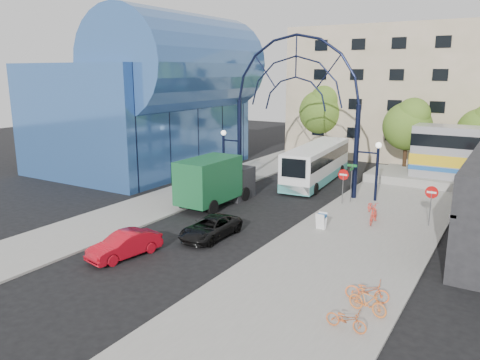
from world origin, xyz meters
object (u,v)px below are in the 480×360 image
Objects in this scene: sandwich_board at (321,219)px; green_truck at (216,181)px; city_bus at (317,163)px; red_sedan at (125,245)px; stop_sign at (343,178)px; tree_north_a at (409,124)px; black_suv at (210,228)px; bike_near_a at (372,208)px; gateway_arch at (295,82)px; bike_far_c at (346,319)px; tree_north_b at (323,109)px; bike_near_b at (373,215)px; bike_far_b at (368,302)px; street_name_sign at (352,175)px; bike_far_a at (367,290)px; do_not_enter_sign at (431,196)px.

green_truck is (-8.58, 1.50, 0.99)m from sandwich_board.
red_sedan is at bearing -100.29° from city_bus.
stop_sign is 14.23m from tree_north_a.
black_suv is 2.49× the size of bike_near_a.
bike_far_c is (10.57, -18.11, -8.03)m from gateway_arch.
tree_north_b is at bearing 93.08° from green_truck.
gateway_arch is 7.34× the size of bike_near_b.
sandwich_board reaches higher than bike_far_c.
city_bus is 7.53× the size of bike_far_c.
green_truck is at bearing -113.37° from city_bus.
stop_sign is 2.53× the size of sandwich_board.
bike_far_b is (10.27, -4.11, 0.02)m from black_suv.
bike_near_a is at bearing 28.75° from bike_far_b.
green_truck reaches higher than red_sedan.
bike_near_b is 1.19× the size of bike_far_c.
red_sedan is 2.52× the size of bike_far_c.
bike_far_c is at bearing -81.58° from tree_north_a.
street_name_sign is 9.66m from green_truck.
black_suv is at bearing 62.57° from bike_far_a.
green_truck is 11.06m from bike_near_b.
gateway_arch is 13.98m from tree_north_a.
tree_north_b is 29.08m from black_suv.
tree_north_b is at bearing 117.65° from street_name_sign.
black_suv is 10.19m from bike_near_b.
bike_far_c is at bearing -72.18° from street_name_sign.
bike_far_a is (5.78, -13.55, -1.41)m from stop_sign.
do_not_enter_sign is 0.21× the size of city_bus.
red_sedan reaches higher than bike_far_a.
do_not_enter_sign reaches higher than bike_near_a.
gateway_arch is 8.32× the size of bike_far_b.
bike_near_b is at bearing 28.15° from bike_far_b.
stop_sign is 0.89× the size of street_name_sign.
black_suv is (4.49, -28.35, -4.67)m from tree_north_b.
bike_near_a is at bearing -60.00° from tree_north_b.
tree_north_b is 0.68× the size of city_bus.
street_name_sign is at bearing 20.66° from bike_far_c.
red_sedan is 2.11× the size of bike_near_b.
green_truck is 17.14m from bike_far_b.
tree_north_b is 13.42m from city_bus.
bike_far_a is (10.10, -19.30, -1.08)m from city_bus.
gateway_arch is at bearing -102.08° from city_bus.
tree_north_a reaches higher than street_name_sign.
red_sedan is at bearing -128.34° from sandwich_board.
tree_north_a is (-4.88, 15.93, 2.63)m from do_not_enter_sign.
bike_near_b reaches higher than bike_far_a.
bike_far_b is at bearing -69.42° from street_name_sign.
tree_north_b is at bearing 104.86° from red_sedan.
street_name_sign is (5.20, -1.40, -6.43)m from gateway_arch.
city_bus is at bearing 91.17° from black_suv.
bike_far_a is at bearing 30.55° from bike_far_b.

